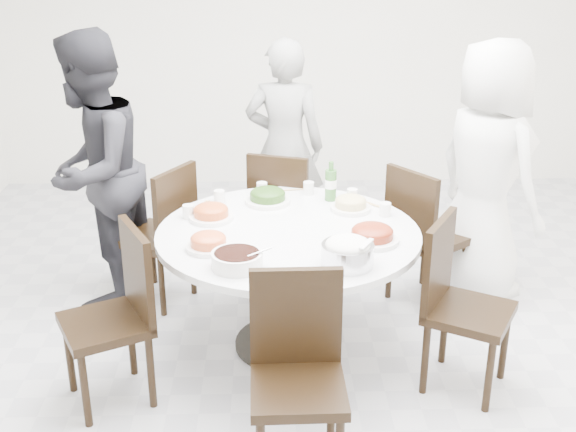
{
  "coord_description": "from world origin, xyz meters",
  "views": [
    {
      "loc": [
        -0.47,
        -3.77,
        2.35
      ],
      "look_at": [
        -0.35,
        0.04,
        0.82
      ],
      "focal_mm": 45.0,
      "sensor_mm": 36.0,
      "label": 1
    }
  ],
  "objects_px": {
    "diner_middle": "(285,147)",
    "rice_bowl": "(348,255)",
    "chair_s": "(298,385)",
    "chair_se": "(470,309)",
    "dining_table": "(288,290)",
    "chair_n": "(286,213)",
    "chair_ne": "(428,235)",
    "diner_left": "(93,172)",
    "chair_sw": "(105,320)",
    "diner_right": "(487,172)",
    "beverage_bottle": "(331,181)",
    "soup_bowl": "(237,260)",
    "chair_nw": "(155,234)"
  },
  "relations": [
    {
      "from": "diner_middle",
      "to": "rice_bowl",
      "type": "relative_size",
      "value": 6.06
    },
    {
      "from": "chair_s",
      "to": "chair_se",
      "type": "xyz_separation_m",
      "value": [
        0.94,
        0.65,
        0.0
      ]
    },
    {
      "from": "dining_table",
      "to": "chair_n",
      "type": "relative_size",
      "value": 1.58
    },
    {
      "from": "chair_ne",
      "to": "diner_middle",
      "type": "height_order",
      "value": "diner_middle"
    },
    {
      "from": "chair_se",
      "to": "diner_left",
      "type": "height_order",
      "value": "diner_left"
    },
    {
      "from": "chair_sw",
      "to": "chair_s",
      "type": "xyz_separation_m",
      "value": [
        0.97,
        -0.59,
        0.0
      ]
    },
    {
      "from": "chair_ne",
      "to": "diner_right",
      "type": "distance_m",
      "value": 0.55
    },
    {
      "from": "chair_n",
      "to": "diner_left",
      "type": "xyz_separation_m",
      "value": [
        -1.24,
        -0.29,
        0.42
      ]
    },
    {
      "from": "chair_ne",
      "to": "diner_left",
      "type": "bearing_deg",
      "value": 51.04
    },
    {
      "from": "chair_ne",
      "to": "chair_n",
      "type": "height_order",
      "value": "same"
    },
    {
      "from": "dining_table",
      "to": "diner_right",
      "type": "xyz_separation_m",
      "value": [
        1.31,
        0.66,
        0.49
      ]
    },
    {
      "from": "dining_table",
      "to": "chair_n",
      "type": "xyz_separation_m",
      "value": [
        0.01,
        0.96,
        0.1
      ]
    },
    {
      "from": "chair_se",
      "to": "diner_left",
      "type": "bearing_deg",
      "value": 93.36
    },
    {
      "from": "chair_sw",
      "to": "rice_bowl",
      "type": "xyz_separation_m",
      "value": [
        1.24,
        0.04,
        0.33
      ]
    },
    {
      "from": "dining_table",
      "to": "chair_ne",
      "type": "bearing_deg",
      "value": 30.22
    },
    {
      "from": "chair_n",
      "to": "beverage_bottle",
      "type": "relative_size",
      "value": 3.78
    },
    {
      "from": "chair_ne",
      "to": "chair_se",
      "type": "distance_m",
      "value": 0.98
    },
    {
      "from": "beverage_bottle",
      "to": "chair_ne",
      "type": "bearing_deg",
      "value": 5.17
    },
    {
      "from": "dining_table",
      "to": "chair_ne",
      "type": "distance_m",
      "value": 1.09
    },
    {
      "from": "diner_right",
      "to": "rice_bowl",
      "type": "distance_m",
      "value": 1.52
    },
    {
      "from": "diner_left",
      "to": "soup_bowl",
      "type": "height_order",
      "value": "diner_left"
    },
    {
      "from": "rice_bowl",
      "to": "beverage_bottle",
      "type": "xyz_separation_m",
      "value": [
        -0.0,
        0.94,
        0.07
      ]
    },
    {
      "from": "dining_table",
      "to": "chair_nw",
      "type": "bearing_deg",
      "value": 144.23
    },
    {
      "from": "chair_sw",
      "to": "diner_middle",
      "type": "xyz_separation_m",
      "value": [
        0.98,
        1.96,
        0.34
      ]
    },
    {
      "from": "chair_ne",
      "to": "chair_s",
      "type": "distance_m",
      "value": 1.88
    },
    {
      "from": "chair_sw",
      "to": "chair_n",
      "type": "bearing_deg",
      "value": 119.86
    },
    {
      "from": "chair_se",
      "to": "rice_bowl",
      "type": "relative_size",
      "value": 3.54
    },
    {
      "from": "chair_s",
      "to": "diner_left",
      "type": "xyz_separation_m",
      "value": [
        -1.24,
        1.75,
        0.42
      ]
    },
    {
      "from": "chair_ne",
      "to": "chair_s",
      "type": "relative_size",
      "value": 1.0
    },
    {
      "from": "beverage_bottle",
      "to": "diner_middle",
      "type": "bearing_deg",
      "value": 105.13
    },
    {
      "from": "chair_nw",
      "to": "chair_sw",
      "type": "xyz_separation_m",
      "value": [
        -0.1,
        -1.12,
        0.0
      ]
    },
    {
      "from": "rice_bowl",
      "to": "diner_left",
      "type": "bearing_deg",
      "value": 143.59
    },
    {
      "from": "chair_ne",
      "to": "soup_bowl",
      "type": "xyz_separation_m",
      "value": [
        -1.21,
        -1.01,
        0.32
      ]
    },
    {
      "from": "chair_nw",
      "to": "soup_bowl",
      "type": "distance_m",
      "value": 1.27
    },
    {
      "from": "chair_se",
      "to": "soup_bowl",
      "type": "distance_m",
      "value": 1.26
    },
    {
      "from": "chair_nw",
      "to": "rice_bowl",
      "type": "relative_size",
      "value": 3.54
    },
    {
      "from": "chair_ne",
      "to": "diner_middle",
      "type": "relative_size",
      "value": 0.58
    },
    {
      "from": "diner_left",
      "to": "beverage_bottle",
      "type": "xyz_separation_m",
      "value": [
        1.51,
        -0.18,
        -0.02
      ]
    },
    {
      "from": "diner_right",
      "to": "rice_bowl",
      "type": "xyz_separation_m",
      "value": [
        -1.03,
        -1.12,
        -0.06
      ]
    },
    {
      "from": "chair_ne",
      "to": "chair_se",
      "type": "xyz_separation_m",
      "value": [
        0.01,
        -0.98,
        0.0
      ]
    },
    {
      "from": "dining_table",
      "to": "beverage_bottle",
      "type": "xyz_separation_m",
      "value": [
        0.28,
        0.49,
        0.5
      ]
    },
    {
      "from": "chair_n",
      "to": "diner_middle",
      "type": "relative_size",
      "value": 0.58
    },
    {
      "from": "diner_middle",
      "to": "beverage_bottle",
      "type": "height_order",
      "value": "diner_middle"
    },
    {
      "from": "chair_nw",
      "to": "diner_middle",
      "type": "height_order",
      "value": "diner_middle"
    },
    {
      "from": "chair_ne",
      "to": "diner_middle",
      "type": "distance_m",
      "value": 1.34
    },
    {
      "from": "chair_nw",
      "to": "rice_bowl",
      "type": "xyz_separation_m",
      "value": [
        1.15,
        -1.08,
        0.33
      ]
    },
    {
      "from": "chair_s",
      "to": "diner_right",
      "type": "bearing_deg",
      "value": 52.41
    },
    {
      "from": "dining_table",
      "to": "rice_bowl",
      "type": "bearing_deg",
      "value": -57.86
    },
    {
      "from": "chair_ne",
      "to": "rice_bowl",
      "type": "distance_m",
      "value": 1.24
    },
    {
      "from": "dining_table",
      "to": "soup_bowl",
      "type": "height_order",
      "value": "soup_bowl"
    }
  ]
}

